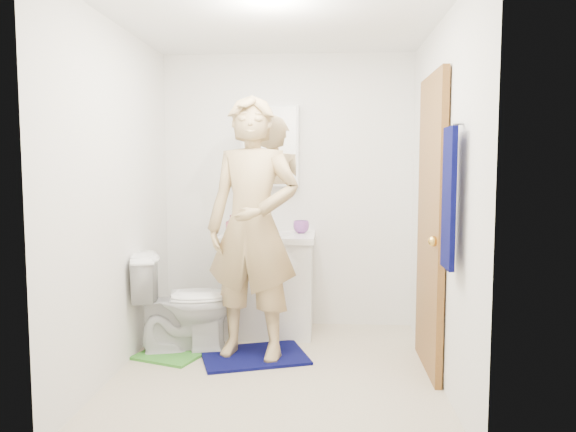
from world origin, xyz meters
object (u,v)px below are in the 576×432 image
object	(u,v)px
medicine_cabinet	(270,146)
towel	(449,198)
man	(253,228)
toilet	(184,302)
vanity_cabinet	(268,286)
toothbrush_cup	(301,227)
soap_dispenser	(231,225)

from	to	relation	value
medicine_cabinet	towel	size ratio (longest dim) A/B	0.87
medicine_cabinet	man	xyz separation A→B (m)	(-0.04, -0.87, -0.62)
towel	toilet	distance (m)	2.19
vanity_cabinet	toothbrush_cup	bearing A→B (deg)	18.08
toilet	toothbrush_cup	world-z (taller)	toothbrush_cup
man	towel	bearing A→B (deg)	-22.16
toothbrush_cup	toilet	bearing A→B (deg)	-144.32
medicine_cabinet	toothbrush_cup	distance (m)	0.76
towel	toothbrush_cup	size ratio (longest dim) A/B	5.89
toilet	man	bearing A→B (deg)	-115.01
medicine_cabinet	towel	distance (m)	2.11
vanity_cabinet	soap_dispenser	xyz separation A→B (m)	(-0.30, -0.09, 0.54)
toilet	toothbrush_cup	xyz separation A→B (m)	(0.87, 0.62, 0.52)
towel	toilet	xyz separation A→B (m)	(-1.77, 0.95, -0.87)
towel	man	xyz separation A→B (m)	(-1.22, 0.84, -0.27)
man	medicine_cabinet	bearing A→B (deg)	99.32
medicine_cabinet	towel	xyz separation A→B (m)	(1.18, -1.71, -0.35)
towel	toothbrush_cup	world-z (taller)	towel
man	toothbrush_cup	bearing A→B (deg)	78.61
toothbrush_cup	towel	bearing A→B (deg)	-60.24
towel	toothbrush_cup	bearing A→B (deg)	119.76
towel	vanity_cabinet	bearing A→B (deg)	128.47
vanity_cabinet	towel	world-z (taller)	towel
towel	soap_dispenser	size ratio (longest dim) A/B	4.70
toothbrush_cup	man	distance (m)	0.81
toothbrush_cup	vanity_cabinet	bearing A→B (deg)	-161.92
towel	soap_dispenser	xyz separation A→B (m)	(-1.48, 1.40, -0.31)
toilet	toothbrush_cup	distance (m)	1.19
medicine_cabinet	toilet	size ratio (longest dim) A/B	0.91
vanity_cabinet	toothbrush_cup	distance (m)	0.58
medicine_cabinet	toothbrush_cup	xyz separation A→B (m)	(0.28, -0.13, -0.70)
toilet	man	xyz separation A→B (m)	(0.55, -0.11, 0.59)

